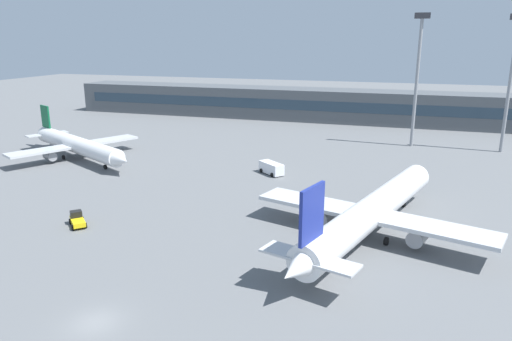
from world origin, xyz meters
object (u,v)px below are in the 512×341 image
(service_van_white, at_px, (271,168))
(baggage_tug_yellow, at_px, (77,220))
(airplane_near, at_px, (374,210))
(airplane_mid, at_px, (78,145))
(floodlight_tower_east, at_px, (511,75))
(floodlight_tower_west, at_px, (418,72))

(service_van_white, bearing_deg, baggage_tug_yellow, -118.87)
(airplane_near, bearing_deg, baggage_tug_yellow, -166.33)
(airplane_mid, relative_size, floodlight_tower_east, 1.24)
(airplane_mid, distance_m, service_van_white, 39.62)
(airplane_mid, bearing_deg, floodlight_tower_west, 27.79)
(floodlight_tower_west, distance_m, floodlight_tower_east, 18.15)
(airplane_near, distance_m, baggage_tug_yellow, 37.64)
(airplane_mid, bearing_deg, floodlight_tower_east, 22.16)
(airplane_near, bearing_deg, service_van_white, 131.33)
(airplane_mid, relative_size, service_van_white, 6.54)
(airplane_near, distance_m, service_van_white, 29.49)
(airplane_mid, height_order, floodlight_tower_west, floodlight_tower_west)
(airplane_mid, bearing_deg, airplane_near, -19.23)
(baggage_tug_yellow, distance_m, floodlight_tower_east, 87.00)
(airplane_mid, xyz_separation_m, baggage_tug_yellow, (22.48, -29.46, -2.04))
(airplane_mid, bearing_deg, service_van_white, 2.19)
(airplane_near, xyz_separation_m, baggage_tug_yellow, (-36.50, -8.88, -2.38))
(floodlight_tower_west, bearing_deg, service_van_white, -126.44)
(baggage_tug_yellow, bearing_deg, floodlight_tower_west, 57.14)
(airplane_near, relative_size, baggage_tug_yellow, 11.33)
(airplane_near, bearing_deg, floodlight_tower_east, 67.60)
(baggage_tug_yellow, height_order, floodlight_tower_west, floodlight_tower_west)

